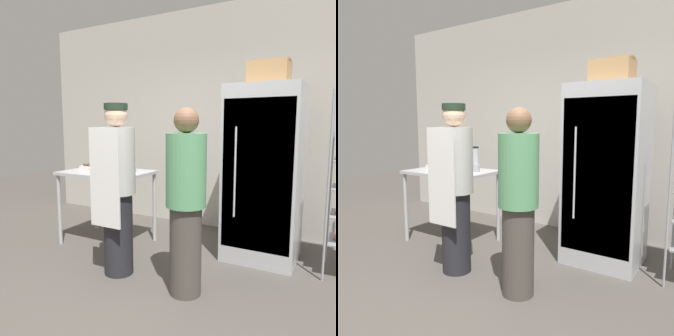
% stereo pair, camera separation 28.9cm
% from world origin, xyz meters
% --- Properties ---
extents(ground_plane, '(14.00, 14.00, 0.00)m').
position_xyz_m(ground_plane, '(0.00, 0.00, 0.00)').
color(ground_plane, '#4C4742').
extents(back_wall, '(6.40, 0.12, 3.07)m').
position_xyz_m(back_wall, '(0.00, 2.37, 1.53)').
color(back_wall, '#B7B2A8').
rests_on(back_wall, ground_plane).
extents(refrigerator, '(0.76, 0.71, 1.88)m').
position_xyz_m(refrigerator, '(0.61, 1.52, 0.94)').
color(refrigerator, '#ADAFB5').
rests_on(refrigerator, ground_plane).
extents(prep_counter, '(1.04, 0.74, 0.90)m').
position_xyz_m(prep_counter, '(-1.18, 1.07, 0.80)').
color(prep_counter, '#ADAFB5').
rests_on(prep_counter, ground_plane).
extents(donut_box, '(0.26, 0.24, 0.28)m').
position_xyz_m(donut_box, '(-1.42, 1.11, 0.95)').
color(donut_box, silver).
rests_on(donut_box, prep_counter).
extents(blender_pitcher, '(0.11, 0.11, 0.30)m').
position_xyz_m(blender_pitcher, '(-0.87, 1.15, 1.04)').
color(blender_pitcher, '#99999E').
rests_on(blender_pitcher, prep_counter).
extents(binder_stack, '(0.30, 0.23, 0.10)m').
position_xyz_m(binder_stack, '(-0.91, 0.85, 0.95)').
color(binder_stack, silver).
rests_on(binder_stack, prep_counter).
extents(cardboard_storage_box, '(0.40, 0.33, 0.25)m').
position_xyz_m(cardboard_storage_box, '(0.63, 1.52, 2.00)').
color(cardboard_storage_box, '#A87F51').
rests_on(cardboard_storage_box, refrigerator).
extents(person_baker, '(0.35, 0.37, 1.66)m').
position_xyz_m(person_baker, '(-0.54, 0.44, 0.87)').
color(person_baker, '#232328').
rests_on(person_baker, ground_plane).
extents(person_customer, '(0.34, 0.34, 1.61)m').
position_xyz_m(person_customer, '(0.22, 0.40, 0.82)').
color(person_customer, '#47423D').
rests_on(person_customer, ground_plane).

